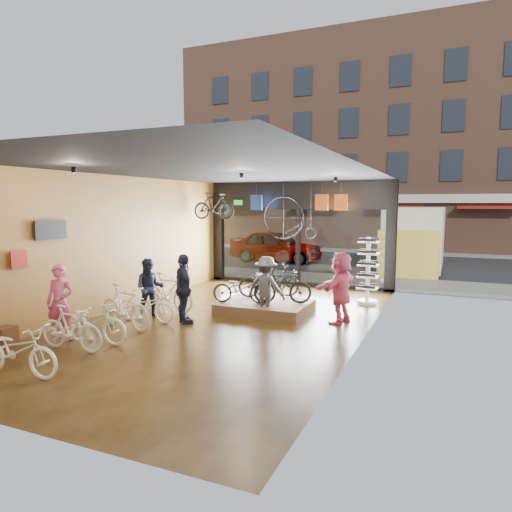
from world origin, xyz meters
The scene contains 35 objects.
ground_plane centered at (0.00, 0.00, -0.02)m, with size 7.00×12.00×0.04m, color black.
ceiling centered at (0.00, 0.00, 3.82)m, with size 7.00×12.00×0.04m, color black.
wall_left centered at (-3.52, 0.00, 1.90)m, with size 0.04×12.00×3.80m, color olive.
wall_right centered at (3.52, 0.00, 1.90)m, with size 0.04×12.00×3.80m, color beige.
wall_back centered at (0.00, -6.02, 1.90)m, with size 7.00×0.04×3.80m, color beige.
storefront centered at (0.00, 6.00, 1.90)m, with size 7.00×0.26×3.80m, color black, non-canonical shape.
exit_sign centered at (-2.40, 5.88, 3.05)m, with size 0.35×0.06×0.18m, color #198C26.
street_road centered at (0.00, 15.00, -0.01)m, with size 30.00×18.00×0.02m, color black.
sidewalk_near centered at (0.00, 7.20, 0.06)m, with size 30.00×2.40×0.12m, color slate.
sidewalk_far centered at (0.00, 19.00, 0.06)m, with size 30.00×2.00×0.12m, color slate.
opposite_building centered at (0.00, 21.50, 7.00)m, with size 26.00×5.00×14.00m, color brown.
street_car centered at (-3.17, 12.00, 0.82)m, with size 1.93×4.80×1.64m, color gray.
box_truck centered at (3.67, 11.00, 1.42)m, with size 2.40×7.19×2.83m, color silver, non-canonical shape.
floor_bike_0 centered at (-1.69, -4.63, 0.46)m, with size 0.61×1.75×0.92m, color white.
floor_bike_1 centered at (-1.86, -3.20, 0.47)m, with size 0.44×1.57×0.94m, color white.
floor_bike_2 centered at (-1.86, -2.63, 0.47)m, with size 0.63×1.80×0.95m, color white.
floor_bike_3 centered at (-1.95, -1.43, 0.54)m, with size 0.51×1.79×1.08m, color white.
floor_bike_4 centered at (-1.87, -0.71, 0.42)m, with size 0.56×1.61×0.85m, color white.
floor_bike_5 centered at (-2.04, 0.52, 0.54)m, with size 0.50×1.79×1.07m, color white.
display_platform centered at (0.55, 1.42, 0.15)m, with size 2.40×1.80×0.30m, color #4C321A.
display_bike_left centered at (-0.03, 1.05, 0.71)m, with size 0.54×1.55×0.81m, color black.
display_bike_mid centered at (1.06, 1.42, 0.77)m, with size 0.44×1.57×0.95m, color black.
display_bike_right centered at (0.38, 2.11, 0.77)m, with size 0.62×1.78×0.93m, color black.
customer_0 centered at (-2.63, -2.75, 0.84)m, with size 0.62×0.40×1.69m, color #CC4C72.
customer_1 centered at (-2.06, -0.28, 0.79)m, with size 0.77×0.60×1.58m, color #161C33.
customer_2 centered at (-0.90, -0.44, 0.88)m, with size 1.03×0.43×1.76m, color #161C33.
customer_3 centered at (0.77, 0.91, 0.82)m, with size 1.06×0.61×1.63m, color #3F3F44.
customer_5 centered at (2.70, 1.17, 0.91)m, with size 1.69×0.54×1.82m, color #CC4C72.
sunglasses_rack centered at (2.95, 3.67, 1.01)m, with size 0.59×0.49×2.01m, color white, non-canonical shape.
wall_merch centered at (-3.38, -3.50, 1.30)m, with size 0.40×2.40×2.60m, color navy, non-canonical shape.
penny_farthing centered at (0.35, 4.20, 2.50)m, with size 1.78×0.06×1.42m, color black, non-canonical shape.
hung_bike centered at (-2.55, 4.20, 2.93)m, with size 0.45×1.58×0.95m, color black.
jersey_left centered at (-1.35, 5.20, 3.05)m, with size 0.45×0.03×0.55m, color #1E3F99.
jersey_mid centered at (1.08, 5.20, 3.05)m, with size 0.45×0.03×0.55m, color #CC5919.
jersey_right centered at (1.74, 5.20, 3.05)m, with size 0.45×0.03×0.55m, color #CC5919.
Camera 1 is at (5.22, -10.06, 3.01)m, focal length 32.00 mm.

